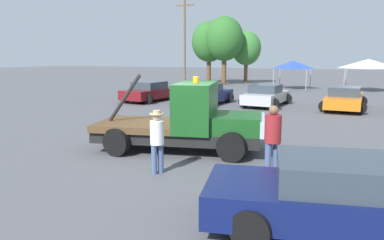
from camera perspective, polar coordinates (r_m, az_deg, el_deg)
The scene contains 16 objects.
ground_plane at distance 12.41m, azimuth -2.11°, elevation -4.62°, with size 160.00×160.00×0.00m, color #545459.
tow_truck at distance 12.14m, azimuth -0.59°, elevation -0.36°, with size 5.76×3.31×2.51m.
foreground_car at distance 7.19m, azimuth 23.37°, elevation -10.84°, with size 5.52×3.05×1.34m.
person_near_truck at distance 9.72m, azimuth 12.22°, elevation -2.39°, with size 0.41×0.41×1.86m.
person_at_hood at distance 9.82m, azimuth -5.34°, elevation -2.54°, with size 0.38×0.38×1.69m.
parked_car_maroon at distance 25.94m, azimuth -6.23°, elevation 4.34°, with size 2.84×4.96×1.34m.
parked_car_navy at distance 23.81m, azimuth 2.24°, elevation 3.91°, with size 2.54×4.74×1.34m.
parked_car_silver at distance 23.63m, azimuth 11.23°, elevation 3.68°, with size 2.64×4.53×1.34m.
parked_car_orange at distance 23.27m, azimuth 22.21°, elevation 3.05°, with size 2.50×4.80×1.34m.
canopy_tent_blue at distance 36.21m, azimuth 15.13°, elevation 8.14°, with size 2.97×2.97×2.63m.
canopy_tent_white at distance 35.91m, azimuth 25.30°, elevation 7.77°, with size 3.63×3.63×2.80m.
tree_left at distance 40.71m, azimuth 4.97°, elevation 12.20°, with size 4.03×4.03×7.19m.
tree_center at distance 42.22m, azimuth 2.61°, elevation 11.79°, with size 3.82×3.82×6.81m.
tree_right at distance 42.69m, azimuth 8.28°, elevation 10.75°, with size 3.23×3.23×5.78m.
traffic_cone at distance 15.01m, azimuth 3.51°, elevation -1.11°, with size 0.40×0.40×0.55m.
utility_pole at distance 44.27m, azimuth -1.13°, elevation 12.58°, with size 2.20×0.24×9.96m.
Camera 1 is at (5.38, -10.75, 3.09)m, focal length 35.00 mm.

